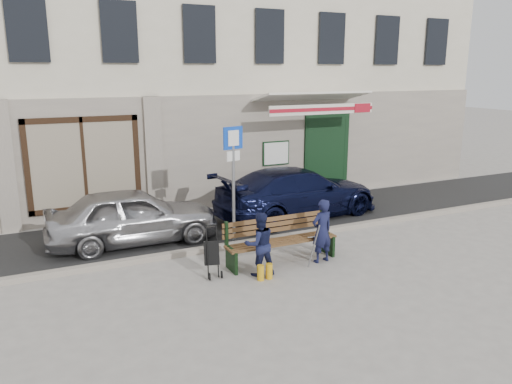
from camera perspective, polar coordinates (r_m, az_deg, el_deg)
ground at (r=10.21m, az=3.46°, el=-8.55°), size 80.00×80.00×0.00m
asphalt_lane at (r=12.84m, az=-3.22°, el=-3.79°), size 60.00×3.20×0.01m
curb at (r=11.44m, az=-0.17°, el=-5.71°), size 60.00×0.18×0.12m
building at (r=17.37m, az=-10.44°, el=17.17°), size 20.00×8.27×10.00m
car_silver at (r=11.68m, az=-13.89°, el=-2.67°), size 3.84×1.60×1.30m
car_navy at (r=13.46m, az=4.78°, el=-0.05°), size 4.81×2.36×1.35m
parking_sign at (r=11.04m, az=-2.61°, el=2.92°), size 0.49×0.14×2.68m
bench at (r=10.30m, az=2.69°, el=-5.61°), size 2.40×1.17×0.98m
man at (r=10.33m, az=7.54°, el=-4.43°), size 0.52×0.38×1.33m
woman at (r=9.61m, az=0.41°, el=-5.96°), size 0.65×0.52×1.25m
stroller at (r=9.67m, az=-5.08°, el=-7.08°), size 0.34×0.45×0.99m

